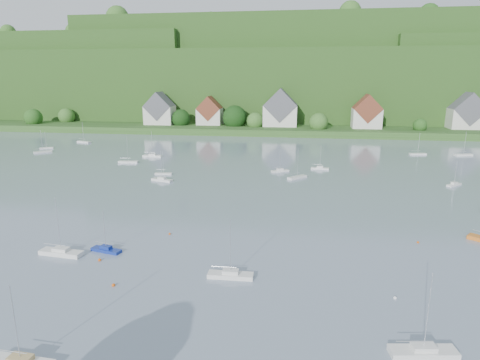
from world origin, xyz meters
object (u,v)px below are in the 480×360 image
object	(u,v)px
near_sailboat_3	(230,274)
near_sailboat_4	(423,351)
near_sailboat_1	(106,249)
near_sailboat_6	(61,252)

from	to	relation	value
near_sailboat_3	near_sailboat_4	world-z (taller)	near_sailboat_4
near_sailboat_1	near_sailboat_4	distance (m)	45.93
near_sailboat_3	near_sailboat_6	bearing A→B (deg)	171.38
near_sailboat_3	near_sailboat_6	xyz separation A→B (m)	(-26.82, 3.49, 0.02)
near_sailboat_6	near_sailboat_3	bearing A→B (deg)	-1.88
near_sailboat_4	near_sailboat_3	bearing A→B (deg)	139.99
near_sailboat_4	near_sailboat_6	distance (m)	50.97
near_sailboat_1	near_sailboat_4	xyz separation A→B (m)	(41.93, -18.76, 0.06)
near_sailboat_6	near_sailboat_1	bearing A→B (deg)	24.25
near_sailboat_1	near_sailboat_3	bearing A→B (deg)	-1.58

